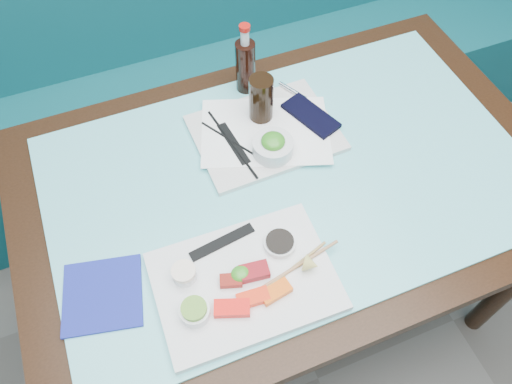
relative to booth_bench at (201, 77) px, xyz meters
name	(u,v)px	position (x,y,z in m)	size (l,w,h in m)	color
booth_bench	(201,77)	(0.00, 0.00, 0.00)	(3.00, 0.56, 1.17)	#0E525A
dining_table	(289,196)	(0.00, -0.84, 0.29)	(1.40, 0.90, 0.75)	black
glass_top	(290,178)	(0.00, -0.84, 0.38)	(1.22, 0.76, 0.01)	#67C9CE
sashimi_plate	(245,281)	(-0.21, -1.07, 0.39)	(0.39, 0.28, 0.02)	silver
salmon_left	(232,308)	(-0.26, -1.12, 0.41)	(0.08, 0.04, 0.02)	#FF110A
salmon_mid	(253,298)	(-0.21, -1.12, 0.41)	(0.07, 0.03, 0.02)	#FF290A
salmon_right	(276,292)	(-0.16, -1.12, 0.41)	(0.07, 0.03, 0.02)	#FF5B0A
tuna_left	(231,281)	(-0.24, -1.06, 0.41)	(0.05, 0.03, 0.02)	maroon
tuna_right	(254,272)	(-0.19, -1.06, 0.41)	(0.06, 0.04, 0.02)	maroon
seaweed_garnish	(241,274)	(-0.22, -1.06, 0.42)	(0.05, 0.04, 0.02)	#379021
ramekin_wasabi	(195,312)	(-0.34, -1.10, 0.42)	(0.06, 0.06, 0.03)	white
wasabi_fill	(194,308)	(-0.34, -1.10, 0.44)	(0.05, 0.05, 0.01)	#659E33
ramekin_ginger	(184,275)	(-0.33, -1.01, 0.41)	(0.05, 0.05, 0.02)	white
ginger_fill	(183,271)	(-0.33, -1.01, 0.43)	(0.05, 0.05, 0.01)	#FDE8D0
soy_dish	(280,243)	(-0.11, -1.02, 0.41)	(0.07, 0.07, 0.01)	white
soy_fill	(280,241)	(-0.11, -1.02, 0.42)	(0.06, 0.06, 0.01)	black
lemon_wedge	(311,265)	(-0.07, -1.10, 0.42)	(0.04, 0.04, 0.03)	#DECE69
chopstick_sleeve	(222,242)	(-0.23, -0.96, 0.41)	(0.16, 0.03, 0.00)	black
wooden_chopstick_a	(293,267)	(-0.10, -1.08, 0.41)	(0.01, 0.01, 0.20)	#A6874E
wooden_chopstick_b	(297,266)	(-0.09, -1.08, 0.41)	(0.01, 0.01, 0.23)	#A9794F
serving_tray	(265,133)	(-0.01, -0.68, 0.39)	(0.37, 0.28, 0.01)	silver
paper_placemat	(265,131)	(-0.01, -0.68, 0.40)	(0.34, 0.24, 0.00)	white
seaweed_bowl	(273,147)	(-0.02, -0.76, 0.42)	(0.11, 0.11, 0.04)	silver
seaweed_salad	(273,141)	(-0.02, -0.76, 0.44)	(0.06, 0.06, 0.03)	#32861F
cola_glass	(261,99)	(0.00, -0.63, 0.46)	(0.06, 0.06, 0.13)	black
navy_pouch	(311,116)	(0.13, -0.68, 0.40)	(0.07, 0.16, 0.01)	black
fork	(293,91)	(0.12, -0.58, 0.40)	(0.01, 0.01, 0.10)	silver
black_chopstick_a	(232,144)	(-0.11, -0.69, 0.40)	(0.01, 0.01, 0.26)	black
black_chopstick_b	(235,143)	(-0.10, -0.69, 0.40)	(0.01, 0.01, 0.23)	black
tray_sleeve	(233,143)	(-0.10, -0.69, 0.40)	(0.03, 0.15, 0.00)	black
cola_bottle_body	(246,67)	(0.01, -0.50, 0.46)	(0.06, 0.06, 0.16)	black
cola_bottle_neck	(245,37)	(0.01, -0.50, 0.56)	(0.02, 0.02, 0.05)	silver
cola_bottle_cap	(245,28)	(0.01, -0.50, 0.59)	(0.03, 0.03, 0.01)	#B4120B
blue_napkin	(103,295)	(-0.51, -0.98, 0.39)	(0.17, 0.17, 0.01)	navy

